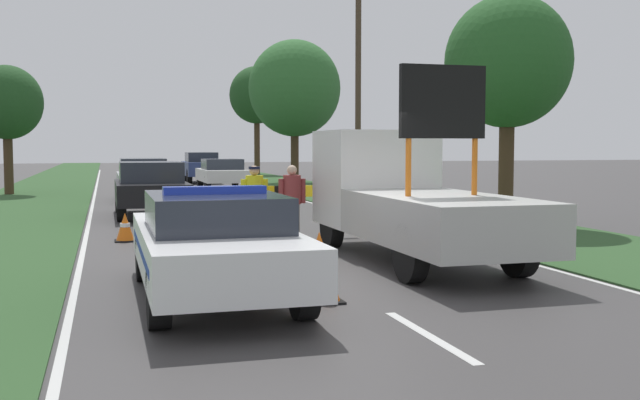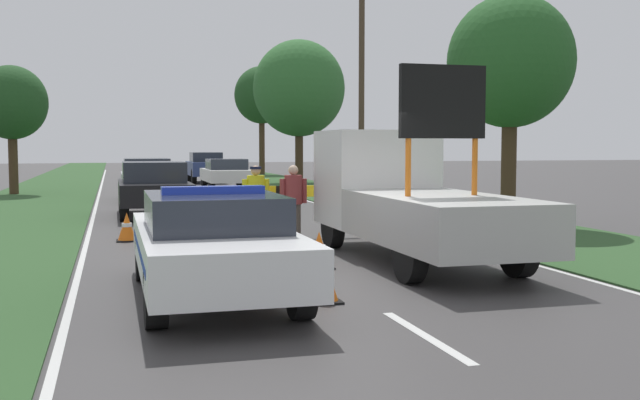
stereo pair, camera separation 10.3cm
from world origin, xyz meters
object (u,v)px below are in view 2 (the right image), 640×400
at_px(roadside_tree_near_right, 299,89).
at_px(roadside_tree_mid_right, 12,103).
at_px(pedestrian_civilian, 293,197).
at_px(roadside_tree_near_left, 511,63).
at_px(police_car, 212,242).
at_px(police_officer, 256,197).
at_px(road_barrier, 276,194).
at_px(queued_car_van_white, 226,173).
at_px(traffic_cone_near_truck, 187,222).
at_px(traffic_cone_lane_edge, 319,250).
at_px(traffic_cone_centre_front, 127,227).
at_px(work_truck, 404,196).
at_px(traffic_cone_near_police, 362,215).
at_px(queued_car_sedan_silver, 147,179).
at_px(traffic_cone_behind_barrier, 324,280).
at_px(queued_car_hatch_blue, 206,167).
at_px(queued_car_sedan_black, 154,188).
at_px(utility_pole, 362,78).
at_px(roadside_tree_mid_left, 262,96).

distance_m(roadside_tree_near_right, roadside_tree_mid_right, 14.92).
bearing_deg(pedestrian_civilian, roadside_tree_near_left, 14.29).
bearing_deg(pedestrian_civilian, roadside_tree_mid_right, 111.55).
bearing_deg(pedestrian_civilian, police_car, -115.39).
xyz_separation_m(police_officer, pedestrian_civilian, (0.74, -0.22, -0.01)).
height_order(road_barrier, queued_car_van_white, queued_car_van_white).
relative_size(roadside_tree_near_left, roadside_tree_mid_right, 1.08).
bearing_deg(roadside_tree_mid_right, pedestrian_civilian, -67.21).
distance_m(traffic_cone_near_truck, traffic_cone_lane_edge, 5.54).
bearing_deg(traffic_cone_centre_front, work_truck, -37.31).
relative_size(road_barrier, traffic_cone_near_police, 5.16).
xyz_separation_m(road_barrier, queued_car_van_white, (1.75, 19.08, -0.21)).
distance_m(traffic_cone_lane_edge, roadside_tree_mid_right, 22.48).
bearing_deg(roadside_tree_near_left, roadside_tree_near_right, 89.49).
bearing_deg(queued_car_sedan_silver, traffic_cone_behind_barrier, 94.11).
xyz_separation_m(traffic_cone_near_police, roadside_tree_near_left, (3.72, -0.30, 3.67)).
height_order(police_officer, queued_car_hatch_blue, queued_car_hatch_blue).
height_order(pedestrian_civilian, queued_car_sedan_black, pedestrian_civilian).
bearing_deg(road_barrier, pedestrian_civilian, -70.45).
relative_size(traffic_cone_near_police, roadside_tree_near_left, 0.12).
height_order(work_truck, queued_car_hatch_blue, work_truck).
relative_size(road_barrier, queued_car_hatch_blue, 0.88).
bearing_deg(queued_car_sedan_silver, utility_pole, 154.67).
bearing_deg(police_officer, roadside_tree_near_left, -159.79).
height_order(pedestrian_civilian, roadside_tree_mid_left, roadside_tree_mid_left).
bearing_deg(queued_car_van_white, road_barrier, 84.77).
distance_m(traffic_cone_behind_barrier, utility_pole, 17.06).
height_order(work_truck, roadside_tree_mid_right, roadside_tree_mid_right).
relative_size(traffic_cone_centre_front, roadside_tree_mid_left, 0.08).
xyz_separation_m(traffic_cone_lane_edge, queued_car_sedan_silver, (-2.00, 16.35, 0.49)).
relative_size(traffic_cone_near_truck, roadside_tree_near_left, 0.10).
relative_size(traffic_cone_lane_edge, queued_car_sedan_silver, 0.14).
xyz_separation_m(pedestrian_civilian, roadside_tree_mid_left, (6.42, 36.03, 4.51)).
height_order(police_officer, roadside_tree_near_right, roadside_tree_near_right).
distance_m(traffic_cone_near_police, traffic_cone_lane_edge, 5.83).
xyz_separation_m(queued_car_hatch_blue, roadside_tree_near_left, (4.54, -24.22, 3.16)).
bearing_deg(roadside_tree_mid_left, pedestrian_civilian, -100.11).
bearing_deg(queued_car_van_white, roadside_tree_near_left, 103.27).
relative_size(traffic_cone_centre_front, roadside_tree_mid_right, 0.11).
height_order(pedestrian_civilian, queued_car_van_white, pedestrian_civilian).
xyz_separation_m(traffic_cone_centre_front, roadside_tree_mid_left, (9.73, 34.95, 5.15)).
height_order(traffic_cone_behind_barrier, queued_car_hatch_blue, queued_car_hatch_blue).
relative_size(traffic_cone_near_police, queued_car_sedan_silver, 0.15).
height_order(work_truck, queued_car_sedan_silver, work_truck).
xyz_separation_m(roadside_tree_near_right, roadside_tree_mid_left, (0.36, 12.13, 0.42)).
bearing_deg(roadside_tree_near_right, roadside_tree_mid_left, 88.29).
relative_size(police_officer, queued_car_sedan_black, 0.36).
bearing_deg(queued_car_van_white, traffic_cone_lane_edge, 85.27).
bearing_deg(queued_car_van_white, traffic_cone_near_police, 91.90).
bearing_deg(roadside_tree_mid_right, roadside_tree_near_right, 24.57).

